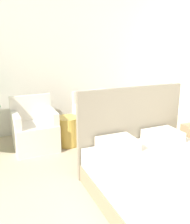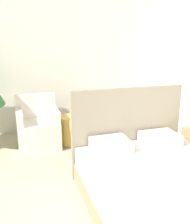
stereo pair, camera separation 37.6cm
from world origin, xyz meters
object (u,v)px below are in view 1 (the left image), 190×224
(bed, at_px, (178,189))
(side_table, at_px, (68,131))
(armchair_near_window_right, at_px, (96,124))
(armchair_near_window_left, at_px, (35,133))

(bed, height_order, side_table, bed)
(armchair_near_window_right, height_order, side_table, armchair_near_window_right)
(armchair_near_window_left, bearing_deg, side_table, -6.19)
(bed, xyz_separation_m, armchair_near_window_left, (-1.08, 2.17, 0.03))
(armchair_near_window_left, height_order, side_table, armchair_near_window_left)
(armchair_near_window_right, distance_m, side_table, 0.55)
(bed, relative_size, armchair_near_window_left, 2.48)
(armchair_near_window_left, distance_m, side_table, 0.55)
(armchair_near_window_right, bearing_deg, side_table, 179.60)
(bed, distance_m, armchair_near_window_left, 2.42)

